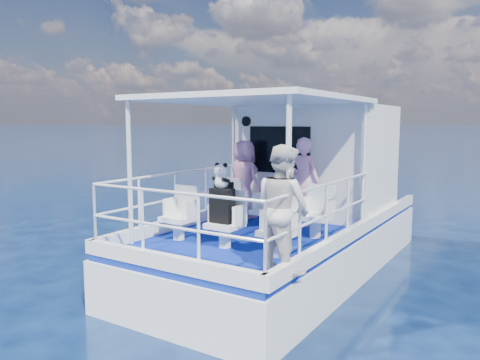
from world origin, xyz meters
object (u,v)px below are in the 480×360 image
backpack_center (222,206)px  passenger_stbd_aft (283,209)px  panda (221,176)px  passenger_port_fwd (244,179)px

backpack_center → passenger_stbd_aft: bearing=-21.9°
passenger_stbd_aft → panda: bearing=0.9°
passenger_stbd_aft → panda: size_ratio=4.25×
backpack_center → panda: (-0.02, 0.01, 0.45)m
passenger_port_fwd → backpack_center: (0.92, -2.09, -0.13)m
passenger_stbd_aft → backpack_center: (-1.28, 0.51, -0.16)m
passenger_stbd_aft → backpack_center: size_ratio=3.09×
passenger_port_fwd → passenger_stbd_aft: size_ratio=0.96×
passenger_stbd_aft → panda: passenger_stbd_aft is taller
passenger_stbd_aft → panda: 1.43m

